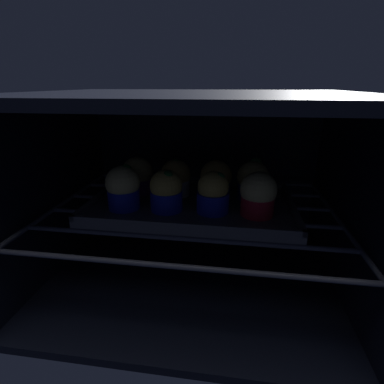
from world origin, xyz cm
name	(u,v)px	position (x,y,z in cm)	size (l,w,h in cm)	color
oven_cavity	(195,187)	(0.00, 26.25, 17.00)	(59.00, 47.00, 37.00)	black
oven_rack	(192,210)	(0.00, 22.00, 13.60)	(54.80, 42.00, 0.80)	#444756
baking_tray	(192,205)	(0.00, 21.92, 14.69)	(38.22, 22.59, 2.20)	#4C4C51
muffin_row0_col0	(123,188)	(-12.04, 17.74, 19.12)	(6.17, 6.17, 8.17)	#1928B7
muffin_row0_col1	(166,191)	(-4.09, 17.98, 18.81)	(5.82, 5.82, 7.67)	#1928B7
muffin_row0_col2	(213,193)	(4.30, 18.37, 18.79)	(5.79, 5.79, 7.47)	#1928B7
muffin_row0_col3	(258,195)	(12.04, 18.15, 18.96)	(6.32, 6.32, 7.77)	red
muffin_row1_col0	(137,176)	(-12.08, 25.99, 18.82)	(6.35, 6.35, 7.59)	#7A238C
muffin_row1_col1	(176,178)	(-3.95, 26.00, 18.72)	(6.15, 6.15, 7.55)	silver
muffin_row1_col2	(216,180)	(4.23, 26.16, 18.69)	(6.34, 6.34, 7.46)	#1928B7
muffin_row1_col3	(253,181)	(11.53, 26.05, 18.88)	(6.29, 6.29, 8.09)	#1928B7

